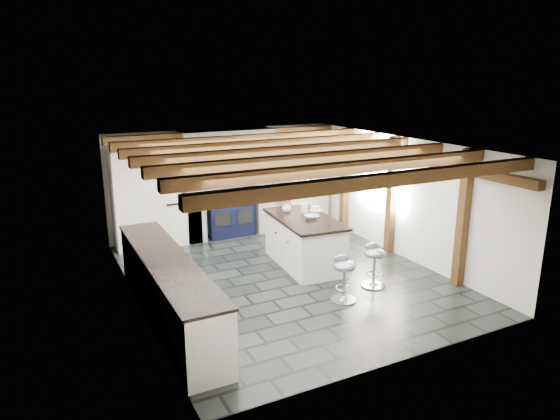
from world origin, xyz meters
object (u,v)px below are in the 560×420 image
kitchen_island (304,241)px  bar_stool_near (374,260)px  range_cooker (229,214)px  bar_stool_far (344,273)px

kitchen_island → bar_stool_near: (0.55, -1.37, -0.00)m
range_cooker → bar_stool_far: 3.94m
bar_stool_far → bar_stool_near: bearing=26.4°
range_cooker → bar_stool_far: range_cooker is taller
range_cooker → bar_stool_near: bearing=-73.0°
bar_stool_far → range_cooker: bearing=104.1°
range_cooker → kitchen_island: size_ratio=0.52×
range_cooker → bar_stool_near: (1.13, -3.69, -0.01)m
kitchen_island → bar_stool_far: bearing=-92.2°
kitchen_island → bar_stool_far: (-0.21, -1.61, -0.01)m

